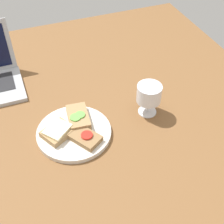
{
  "coord_description": "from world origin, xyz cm",
  "views": [
    {
      "loc": [
        -18.36,
        -72.56,
        78.2
      ],
      "look_at": [
        7.72,
        -4.33,
        8.0
      ],
      "focal_mm": 50.0,
      "sensor_mm": 36.0,
      "label": 1
    }
  ],
  "objects_px": {
    "sandwich_with_cucumber": "(78,117)",
    "sandwich_with_tomato": "(85,137)",
    "wine_glass": "(149,95)",
    "sandwich_with_cheese": "(58,132)",
    "plate": "(74,133)"
  },
  "relations": [
    {
      "from": "sandwich_with_cucumber",
      "to": "sandwich_with_tomato",
      "type": "relative_size",
      "value": 1.0
    },
    {
      "from": "plate",
      "to": "sandwich_with_cucumber",
      "type": "relative_size",
      "value": 2.03
    },
    {
      "from": "sandwich_with_cucumber",
      "to": "sandwich_with_tomato",
      "type": "xyz_separation_m",
      "value": [
        -0.01,
        -0.09,
        -0.0
      ]
    },
    {
      "from": "plate",
      "to": "sandwich_with_cheese",
      "type": "xyz_separation_m",
      "value": [
        -0.05,
        0.0,
        0.02
      ]
    },
    {
      "from": "plate",
      "to": "sandwich_with_cheese",
      "type": "relative_size",
      "value": 2.07
    },
    {
      "from": "sandwich_with_cucumber",
      "to": "wine_glass",
      "type": "bearing_deg",
      "value": -7.45
    },
    {
      "from": "sandwich_with_tomato",
      "to": "plate",
      "type": "bearing_deg",
      "value": 116.12
    },
    {
      "from": "wine_glass",
      "to": "sandwich_with_tomato",
      "type": "bearing_deg",
      "value": -167.05
    },
    {
      "from": "plate",
      "to": "sandwich_with_cucumber",
      "type": "distance_m",
      "value": 0.05
    },
    {
      "from": "sandwich_with_cucumber",
      "to": "sandwich_with_tomato",
      "type": "height_order",
      "value": "sandwich_with_cucumber"
    },
    {
      "from": "sandwich_with_tomato",
      "to": "sandwich_with_cucumber",
      "type": "bearing_deg",
      "value": 86.27
    },
    {
      "from": "sandwich_with_cheese",
      "to": "sandwich_with_tomato",
      "type": "relative_size",
      "value": 0.98
    },
    {
      "from": "sandwich_with_cucumber",
      "to": "wine_glass",
      "type": "relative_size",
      "value": 1.04
    },
    {
      "from": "sandwich_with_cheese",
      "to": "sandwich_with_tomato",
      "type": "distance_m",
      "value": 0.09
    },
    {
      "from": "wine_glass",
      "to": "sandwich_with_cheese",
      "type": "bearing_deg",
      "value": -178.81
    }
  ]
}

